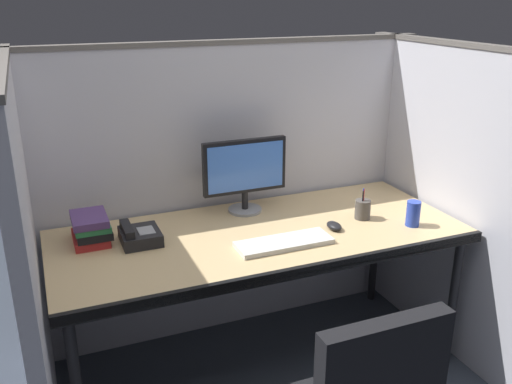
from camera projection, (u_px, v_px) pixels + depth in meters
cubicle_partition_rear at (228, 192)px, 2.95m from camera, size 2.21×0.06×1.57m
cubicle_partition_left at (31, 270)px, 2.12m from camera, size 0.06×1.41×1.57m
cubicle_partition_right at (447, 200)px, 2.83m from camera, size 0.06×1.41×1.57m
desk at (261, 242)px, 2.59m from camera, size 1.90×0.80×0.74m
monitor_center at (245, 171)px, 2.75m from camera, size 0.43×0.17×0.37m
keyboard_main at (284, 243)px, 2.44m from camera, size 0.43×0.15×0.02m
computer_mouse at (334, 226)px, 2.60m from camera, size 0.06×0.10×0.04m
book_stack at (91, 229)px, 2.45m from camera, size 0.16×0.22×0.13m
pen_cup at (363, 209)px, 2.72m from camera, size 0.08×0.08×0.16m
desk_phone at (139, 236)px, 2.46m from camera, size 0.17×0.19×0.09m
soda_can at (413, 214)px, 2.63m from camera, size 0.07×0.07×0.12m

